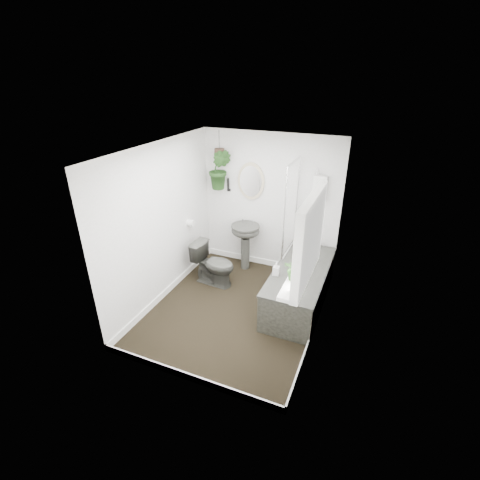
% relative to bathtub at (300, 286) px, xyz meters
% --- Properties ---
extents(floor, '(2.30, 2.80, 0.02)m').
position_rel_bathtub_xyz_m(floor, '(-0.80, -0.50, -0.30)').
color(floor, black).
rests_on(floor, ground).
extents(ceiling, '(2.30, 2.80, 0.02)m').
position_rel_bathtub_xyz_m(ceiling, '(-0.80, -0.50, 2.02)').
color(ceiling, white).
rests_on(ceiling, ground).
extents(wall_back, '(2.30, 0.02, 2.30)m').
position_rel_bathtub_xyz_m(wall_back, '(-0.80, 0.91, 0.86)').
color(wall_back, silver).
rests_on(wall_back, ground).
extents(wall_front, '(2.30, 0.02, 2.30)m').
position_rel_bathtub_xyz_m(wall_front, '(-0.80, -1.91, 0.86)').
color(wall_front, silver).
rests_on(wall_front, ground).
extents(wall_left, '(0.02, 2.80, 2.30)m').
position_rel_bathtub_xyz_m(wall_left, '(-1.96, -0.50, 0.86)').
color(wall_left, silver).
rests_on(wall_left, ground).
extents(wall_right, '(0.02, 2.80, 2.30)m').
position_rel_bathtub_xyz_m(wall_right, '(0.36, -0.50, 0.86)').
color(wall_right, silver).
rests_on(wall_right, ground).
extents(skirting, '(2.30, 2.80, 0.10)m').
position_rel_bathtub_xyz_m(skirting, '(-0.80, -0.50, -0.24)').
color(skirting, white).
rests_on(skirting, floor).
extents(bathtub, '(0.72, 1.72, 0.58)m').
position_rel_bathtub_xyz_m(bathtub, '(0.00, 0.00, 0.00)').
color(bathtub, '#353631').
rests_on(bathtub, floor).
extents(bath_screen, '(0.04, 0.72, 1.40)m').
position_rel_bathtub_xyz_m(bath_screen, '(-0.33, 0.49, 0.99)').
color(bath_screen, silver).
rests_on(bath_screen, bathtub).
extents(shower_box, '(0.20, 0.10, 0.35)m').
position_rel_bathtub_xyz_m(shower_box, '(0.00, 0.84, 1.26)').
color(shower_box, white).
rests_on(shower_box, wall_back).
extents(oval_mirror, '(0.46, 0.03, 0.62)m').
position_rel_bathtub_xyz_m(oval_mirror, '(-1.12, 0.87, 1.21)').
color(oval_mirror, '#BAAB8A').
rests_on(oval_mirror, wall_back).
extents(wall_sconce, '(0.04, 0.04, 0.22)m').
position_rel_bathtub_xyz_m(wall_sconce, '(-1.52, 0.86, 1.11)').
color(wall_sconce, black).
rests_on(wall_sconce, wall_back).
extents(toilet_roll_holder, '(0.11, 0.11, 0.11)m').
position_rel_bathtub_xyz_m(toilet_roll_holder, '(-1.90, 0.20, 0.61)').
color(toilet_roll_holder, white).
rests_on(toilet_roll_holder, wall_left).
extents(window_recess, '(0.08, 1.00, 0.90)m').
position_rel_bathtub_xyz_m(window_recess, '(0.29, -1.20, 1.36)').
color(window_recess, white).
rests_on(window_recess, wall_right).
extents(window_sill, '(0.18, 1.00, 0.04)m').
position_rel_bathtub_xyz_m(window_sill, '(0.22, -1.20, 0.94)').
color(window_sill, white).
rests_on(window_sill, wall_right).
extents(window_blinds, '(0.01, 0.86, 0.76)m').
position_rel_bathtub_xyz_m(window_blinds, '(0.24, -1.20, 1.36)').
color(window_blinds, white).
rests_on(window_blinds, wall_right).
extents(toilet, '(0.71, 0.44, 0.70)m').
position_rel_bathtub_xyz_m(toilet, '(-1.40, 0.01, 0.06)').
color(toilet, '#353631').
rests_on(toilet, floor).
extents(pedestal_sink, '(0.50, 0.44, 0.81)m').
position_rel_bathtub_xyz_m(pedestal_sink, '(-1.12, 0.65, 0.12)').
color(pedestal_sink, '#353631').
rests_on(pedestal_sink, floor).
extents(sill_plant, '(0.26, 0.24, 0.23)m').
position_rel_bathtub_xyz_m(sill_plant, '(0.21, -1.35, 1.08)').
color(sill_plant, black).
rests_on(sill_plant, window_sill).
extents(hanging_plant, '(0.40, 0.34, 0.67)m').
position_rel_bathtub_xyz_m(hanging_plant, '(-1.61, 0.74, 1.39)').
color(hanging_plant, black).
rests_on(hanging_plant, ceiling).
extents(soap_bottle, '(0.09, 0.10, 0.19)m').
position_rel_bathtub_xyz_m(soap_bottle, '(-0.29, -0.28, 0.38)').
color(soap_bottle, black).
rests_on(soap_bottle, bathtub).
extents(hanging_pot, '(0.16, 0.16, 0.12)m').
position_rel_bathtub_xyz_m(hanging_pot, '(-1.61, 0.74, 1.66)').
color(hanging_pot, '#422E22').
rests_on(hanging_pot, ceiling).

